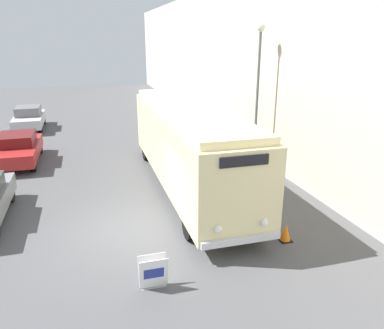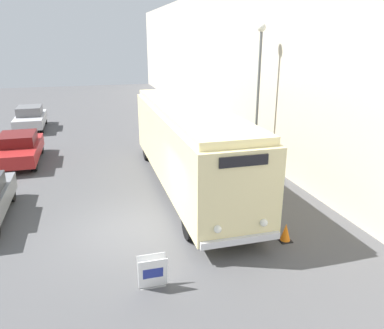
{
  "view_description": "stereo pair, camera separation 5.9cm",
  "coord_description": "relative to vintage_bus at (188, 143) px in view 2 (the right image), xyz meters",
  "views": [
    {
      "loc": [
        -0.89,
        -10.71,
        5.77
      ],
      "look_at": [
        2.24,
        0.32,
        1.9
      ],
      "focal_mm": 35.0,
      "sensor_mm": 36.0,
      "label": 1
    },
    {
      "loc": [
        -0.84,
        -10.73,
        5.77
      ],
      "look_at": [
        2.24,
        0.32,
        1.9
      ],
      "focal_mm": 35.0,
      "sensor_mm": 36.0,
      "label": 2
    }
  ],
  "objects": [
    {
      "name": "ground_plane",
      "position": [
        -2.84,
        -3.04,
        -1.85
      ],
      "size": [
        80.0,
        80.0,
        0.0
      ],
      "primitive_type": "plane",
      "color": "#4C4C4F"
    },
    {
      "name": "building_wall_right",
      "position": [
        4.54,
        6.96,
        2.56
      ],
      "size": [
        0.3,
        60.0,
        8.83
      ],
      "color": "beige",
      "rests_on": "ground_plane"
    },
    {
      "name": "vintage_bus",
      "position": [
        0.0,
        0.0,
        0.0
      ],
      "size": [
        2.42,
        11.05,
        3.32
      ],
      "color": "black",
      "rests_on": "ground_plane"
    },
    {
      "name": "sign_board",
      "position": [
        -2.52,
        -6.06,
        -1.46
      ],
      "size": [
        0.7,
        0.31,
        0.82
      ],
      "color": "gray",
      "rests_on": "ground_plane"
    },
    {
      "name": "streetlamp",
      "position": [
        3.61,
        1.5,
        2.29
      ],
      "size": [
        0.36,
        0.36,
        6.39
      ],
      "color": "#595E60",
      "rests_on": "ground_plane"
    },
    {
      "name": "parked_car_mid",
      "position": [
        -7.1,
        5.23,
        -1.12
      ],
      "size": [
        1.9,
        4.31,
        1.43
      ],
      "rotation": [
        0.0,
        0.0,
        -0.0
      ],
      "color": "black",
      "rests_on": "ground_plane"
    },
    {
      "name": "parked_car_far",
      "position": [
        -7.46,
        12.82,
        -1.09
      ],
      "size": [
        1.83,
        4.24,
        1.5
      ],
      "rotation": [
        0.0,
        0.0,
        0.01
      ],
      "color": "black",
      "rests_on": "ground_plane"
    },
    {
      "name": "traffic_cone",
      "position": [
        1.67,
        -4.97,
        -1.58
      ],
      "size": [
        0.36,
        0.36,
        0.56
      ],
      "color": "black",
      "rests_on": "ground_plane"
    }
  ]
}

